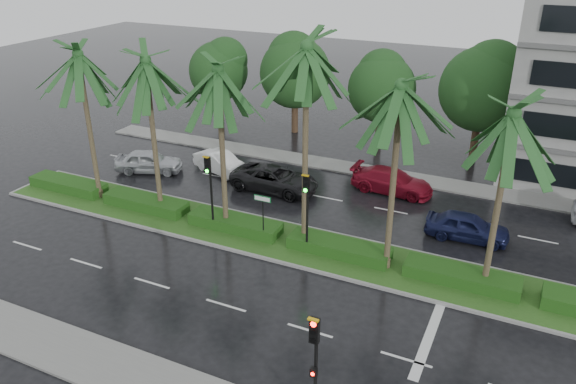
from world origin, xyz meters
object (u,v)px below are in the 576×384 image
at_px(signal_median_left, 210,182).
at_px(car_red, 392,181).
at_px(car_blue, 467,226).
at_px(signal_near, 315,366).
at_px(street_sign, 263,207).
at_px(car_darkgrey, 275,179).
at_px(car_silver, 149,161).
at_px(car_white, 221,163).

relative_size(signal_median_left, car_red, 0.86).
bearing_deg(car_blue, signal_near, 167.79).
xyz_separation_m(street_sign, car_darkgrey, (-2.44, 6.21, -1.35)).
bearing_deg(car_silver, car_darkgrey, -105.47).
xyz_separation_m(car_darkgrey, car_red, (6.73, 2.88, -0.03)).
distance_m(car_white, car_red, 11.39).
xyz_separation_m(car_silver, car_blue, (20.94, -0.23, -0.02)).
bearing_deg(car_blue, car_silver, 86.69).
xyz_separation_m(car_silver, car_red, (15.73, 3.84, -0.02)).
height_order(signal_median_left, car_white, signal_median_left).
xyz_separation_m(street_sign, car_blue, (9.50, 5.01, -1.39)).
bearing_deg(signal_near, car_white, 129.25).
bearing_deg(car_silver, car_red, -97.85).
height_order(signal_near, street_sign, signal_near).
bearing_deg(car_darkgrey, signal_near, -149.28).
xyz_separation_m(signal_near, signal_median_left, (-10.00, 9.69, 0.49)).
distance_m(signal_near, car_blue, 15.20).
bearing_deg(car_darkgrey, street_sign, -158.26).
bearing_deg(signal_median_left, car_white, 118.12).
bearing_deg(car_red, car_white, 102.24).
bearing_deg(signal_median_left, car_blue, 22.57).
relative_size(street_sign, car_darkgrey, 0.47).
bearing_deg(signal_median_left, street_sign, 3.47).
height_order(car_silver, car_blue, car_silver).
height_order(signal_median_left, car_silver, signal_median_left).
height_order(street_sign, car_red, street_sign).
height_order(street_sign, car_silver, street_sign).
height_order(signal_median_left, car_blue, signal_median_left).
bearing_deg(car_silver, signal_near, -150.92).
bearing_deg(signal_median_left, car_silver, 147.24).
bearing_deg(signal_near, car_darkgrey, 120.41).
relative_size(signal_near, car_red, 0.86).
xyz_separation_m(signal_median_left, street_sign, (3.00, 0.18, -0.87)).
bearing_deg(car_blue, street_sign, 115.15).
bearing_deg(car_darkgrey, car_white, 78.09).
xyz_separation_m(signal_median_left, car_darkgrey, (0.56, 6.39, -2.23)).
bearing_deg(street_sign, signal_median_left, -176.53).
bearing_deg(signal_median_left, signal_near, -44.09).
bearing_deg(car_white, street_sign, -117.22).
relative_size(street_sign, car_white, 0.61).
bearing_deg(car_white, car_red, -61.60).
distance_m(street_sign, car_blue, 10.83).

